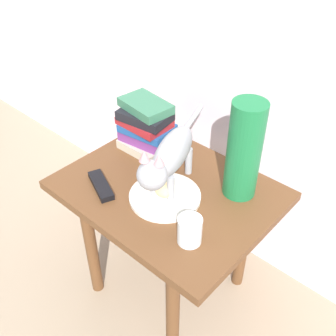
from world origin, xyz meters
TOP-DOWN VIEW (x-y plane):
  - ground_plane at (0.00, 0.00)m, footprint 6.00×6.00m
  - side_table at (0.00, 0.00)m, footprint 0.69×0.54m
  - plate at (0.03, -0.05)m, footprint 0.23×0.23m
  - bread_roll at (0.02, -0.04)m, footprint 0.10×0.09m
  - cat at (0.01, -0.00)m, footprint 0.20×0.46m
  - book_stack at (-0.21, 0.11)m, footprint 0.20×0.16m
  - green_vase at (0.18, 0.14)m, footprint 0.11×0.11m
  - candle_jar at (0.20, -0.13)m, footprint 0.07×0.07m
  - tv_remote at (-0.16, -0.15)m, footprint 0.16×0.10m

SIDE VIEW (x-z plane):
  - ground_plane at x=0.00m, z-range 0.00..0.00m
  - side_table at x=0.00m, z-range 0.18..0.70m
  - plate at x=0.03m, z-range 0.52..0.54m
  - tv_remote at x=-0.16m, z-range 0.52..0.54m
  - candle_jar at x=0.20m, z-range 0.52..0.60m
  - bread_roll at x=0.02m, z-range 0.54..0.59m
  - book_stack at x=-0.21m, z-range 0.52..0.71m
  - cat at x=0.01m, z-range 0.54..0.77m
  - green_vase at x=0.18m, z-range 0.52..0.85m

